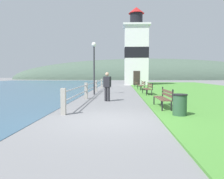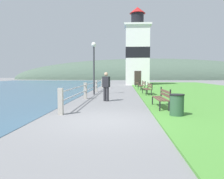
{
  "view_description": "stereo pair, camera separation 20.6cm",
  "coord_description": "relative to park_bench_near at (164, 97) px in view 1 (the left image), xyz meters",
  "views": [
    {
      "loc": [
        0.5,
        -7.2,
        1.56
      ],
      "look_at": [
        -0.26,
        10.61,
        0.3
      ],
      "focal_mm": 35.0,
      "sensor_mm": 36.0,
      "label": 1
    },
    {
      "loc": [
        0.7,
        -7.19,
        1.56
      ],
      "look_at": [
        -0.26,
        10.61,
        0.3
      ],
      "focal_mm": 35.0,
      "sensor_mm": 36.0,
      "label": 2
    }
  ],
  "objects": [
    {
      "name": "lighthouse",
      "position": [
        0.18,
        21.92,
        4.25
      ],
      "size": [
        3.76,
        3.76,
        11.05
      ],
      "color": "white",
      "rests_on": "ground_plane"
    },
    {
      "name": "park_bench_by_lighthouse",
      "position": [
        0.02,
        17.06,
        -0.0
      ],
      "size": [
        0.64,
        1.66,
        0.94
      ],
      "rotation": [
        0.0,
        0.0,
        3.04
      ],
      "color": "brown",
      "rests_on": "ground_plane"
    },
    {
      "name": "ground_plane",
      "position": [
        -2.42,
        -2.67,
        -0.54
      ],
      "size": [
        160.0,
        160.0,
        0.0
      ],
      "primitive_type": "plane",
      "color": "slate"
    },
    {
      "name": "seawall_railing",
      "position": [
        -4.14,
        9.11,
        0.06
      ],
      "size": [
        0.18,
        21.74,
        1.03
      ],
      "color": "#A8A399",
      "rests_on": "ground_plane"
    },
    {
      "name": "lamp_post",
      "position": [
        -3.99,
        6.64,
        2.2
      ],
      "size": [
        0.36,
        0.36,
        3.96
      ],
      "color": "#333338",
      "rests_on": "ground_plane"
    },
    {
      "name": "person_strolling",
      "position": [
        -2.73,
        2.62,
        0.36
      ],
      "size": [
        0.46,
        0.37,
        1.67
      ],
      "rotation": [
        0.0,
        0.0,
        1.16
      ],
      "color": "#28282D",
      "rests_on": "ground_plane"
    },
    {
      "name": "park_bench_midway",
      "position": [
        0.08,
        6.45,
        -0.0
      ],
      "size": [
        0.58,
        1.81,
        0.94
      ],
      "rotation": [
        0.0,
        0.0,
        3.2
      ],
      "color": "brown",
      "rests_on": "ground_plane"
    },
    {
      "name": "distant_hillside",
      "position": [
        5.58,
        53.87,
        -0.54
      ],
      "size": [
        80.0,
        16.0,
        12.0
      ],
      "color": "#475B4C",
      "rests_on": "ground_plane"
    },
    {
      "name": "park_bench_far",
      "position": [
        0.05,
        11.21,
        -0.0
      ],
      "size": [
        0.6,
        1.87,
        0.94
      ],
      "rotation": [
        0.0,
        0.0,
        3.21
      ],
      "color": "brown",
      "rests_on": "ground_plane"
    },
    {
      "name": "park_bench_near",
      "position": [
        0.0,
        0.0,
        0.0
      ],
      "size": [
        0.53,
        1.95,
        0.94
      ],
      "rotation": [
        0.0,
        0.0,
        3.17
      ],
      "color": "brown",
      "rests_on": "ground_plane"
    },
    {
      "name": "grass_verge",
      "position": [
        5.4,
        10.6,
        -0.51
      ],
      "size": [
        12.0,
        39.81,
        0.06
      ],
      "color": "#4C8E38",
      "rests_on": "ground_plane"
    },
    {
      "name": "trash_bin",
      "position": [
        0.21,
        -1.89,
        -0.12
      ],
      "size": [
        0.54,
        0.54,
        0.84
      ],
      "color": "#2D5138",
      "rests_on": "ground_plane"
    }
  ]
}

